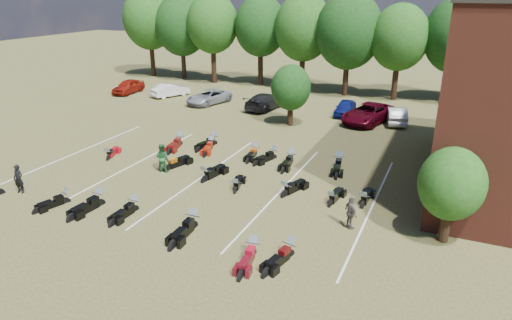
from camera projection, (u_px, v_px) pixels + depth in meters
The scene contains 36 objects.
ground at pixel (223, 207), 23.44m from camera, with size 160.00×160.00×0.00m, color brown.
car_0 at pixel (128, 86), 48.43m from camera, with size 1.72×4.27×1.46m, color maroon.
car_1 at pixel (170, 90), 47.00m from camera, with size 1.41×4.06×1.34m, color silver.
car_2 at pixel (209, 97), 44.02m from camera, with size 2.23×4.84×1.35m, color gray.
car_3 at pixel (266, 101), 42.07m from camera, with size 2.06×5.08×1.47m, color black.
car_4 at pixel (345, 108), 40.12m from camera, with size 1.55×3.86×1.32m, color navy.
car_5 at pixel (396, 115), 37.68m from camera, with size 1.48×4.24×1.40m, color #B5B4B0.
car_6 at pixel (368, 113), 37.78m from camera, with size 2.65×5.74×1.59m, color #550416.
car_7 at pixel (495, 127), 34.62m from camera, with size 1.81×4.46×1.29m, color #323136.
person_black at pixel (19, 179), 24.77m from camera, with size 0.59×0.39×1.62m, color black.
person_green at pixel (162, 158), 27.65m from camera, with size 0.87×0.68×1.79m, color #235F2C.
person_grey at pixel (351, 213), 21.05m from camera, with size 0.96×0.40×1.63m, color #59514C.
motorcycle_1 at pixel (65, 203), 23.85m from camera, with size 0.65×2.05×1.14m, color black, non-canonical shape.
motorcycle_2 at pixel (100, 206), 23.55m from camera, with size 0.79×2.47×1.38m, color black, non-canonical shape.
motorcycle_3 at pixel (134, 211), 22.96m from camera, with size 0.70×2.21×1.23m, color black, non-canonical shape.
motorcycle_4 at pixel (193, 229), 21.31m from camera, with size 0.81×2.53×1.41m, color black, non-canonical shape.
motorcycle_5 at pixel (289, 257), 19.06m from camera, with size 0.72×2.27×1.26m, color black, non-canonical shape.
motorcycle_6 at pixel (253, 256), 19.14m from camera, with size 0.72×2.26×1.26m, color #500B14, non-canonical shape.
motorcycle_7 at pixel (109, 159), 29.90m from camera, with size 0.66×2.06×1.15m, color maroon, non-canonical shape.
motorcycle_8 at pixel (168, 170), 28.18m from camera, with size 0.77×2.42×1.35m, color black, non-canonical shape.
motorcycle_9 at pixel (205, 181), 26.54m from camera, with size 0.80×2.50×1.39m, color black, non-canonical shape.
motorcycle_10 at pixel (236, 192), 25.15m from camera, with size 0.66×2.08×1.16m, color black, non-canonical shape.
motorcycle_11 at pixel (285, 196), 24.64m from camera, with size 0.75×2.37×1.32m, color black, non-canonical shape.
motorcycle_12 at pixel (331, 205), 23.59m from camera, with size 0.68×2.15×1.20m, color black, non-canonical shape.
motorcycle_13 at pixel (363, 206), 23.47m from camera, with size 0.70×2.20×1.22m, color black, non-canonical shape.
motorcycle_14 at pixel (180, 145), 32.54m from camera, with size 0.79×2.49×1.39m, color #4E0B0B, non-canonical shape.
motorcycle_15 at pixel (211, 148), 31.93m from camera, with size 0.72×2.25×1.26m, color maroon, non-canonical shape.
motorcycle_16 at pixel (214, 145), 32.70m from camera, with size 0.77×2.41×1.34m, color black, non-canonical shape.
motorcycle_17 at pixel (255, 155), 30.69m from camera, with size 0.68×2.15×1.20m, color black, non-canonical shape.
motorcycle_18 at pixel (273, 159), 30.00m from camera, with size 0.72×2.25×1.25m, color black, non-canonical shape.
motorcycle_19 at pixel (291, 163), 29.27m from camera, with size 0.75×2.35×1.31m, color black, non-canonical shape.
motorcycle_20 at pixel (339, 167), 28.62m from camera, with size 0.80×2.52×1.41m, color black, non-canonical shape.
tree_line at pixel (346, 32), 46.37m from camera, with size 56.00×6.00×9.79m.
young_tree_near_building at pixel (452, 184), 19.33m from camera, with size 2.80×2.80×4.16m.
young_tree_midfield at pixel (291, 88), 36.35m from camera, with size 3.20×3.20×4.70m.
parking_lines at pixel (202, 177), 27.14m from camera, with size 20.10×14.00×0.01m.
Camera 1 is at (10.10, -18.57, 10.54)m, focal length 32.00 mm.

